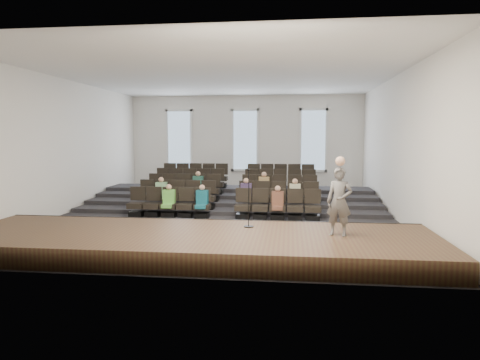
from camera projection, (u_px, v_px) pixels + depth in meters
name	position (u px, v px, depth m)	size (l,w,h in m)	color
ground	(225.00, 216.00, 15.57)	(14.00, 14.00, 0.00)	black
ceiling	(225.00, 76.00, 15.08)	(12.00, 14.00, 0.02)	white
wall_back	(245.00, 144.00, 22.26)	(12.00, 0.04, 5.00)	white
wall_front	(171.00, 155.00, 8.39)	(12.00, 0.04, 5.00)	white
wall_left	(66.00, 146.00, 16.02)	(0.04, 14.00, 5.00)	white
wall_right	(398.00, 147.00, 14.63)	(0.04, 14.00, 5.00)	white
stage	(194.00, 243.00, 10.51)	(11.80, 3.60, 0.50)	#44341D
stage_lip	(207.00, 228.00, 12.26)	(11.80, 0.06, 0.52)	black
risers	(236.00, 198.00, 18.69)	(11.80, 4.80, 0.60)	black
seating_rows	(231.00, 192.00, 17.03)	(6.80, 4.70, 1.67)	black
windows	(245.00, 140.00, 22.18)	(8.44, 0.10, 3.24)	white
audience	(226.00, 192.00, 15.81)	(5.45, 2.64, 1.10)	#67C04D
speaker	(339.00, 202.00, 10.16)	(0.60, 0.39, 1.63)	#585654
mic_stand	(249.00, 210.00, 11.16)	(0.26, 0.26, 1.54)	black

